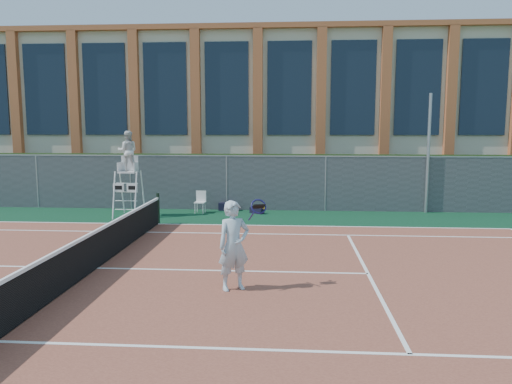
# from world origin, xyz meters

# --- Properties ---
(ground) EXTENTS (120.00, 120.00, 0.00)m
(ground) POSITION_xyz_m (0.00, 0.00, 0.00)
(ground) COLOR #233814
(apron) EXTENTS (36.00, 20.00, 0.01)m
(apron) POSITION_xyz_m (0.00, 1.00, 0.01)
(apron) COLOR #0B3219
(apron) RESTS_ON ground
(tennis_court) EXTENTS (23.77, 10.97, 0.02)m
(tennis_court) POSITION_xyz_m (0.00, 0.00, 0.02)
(tennis_court) COLOR brown
(tennis_court) RESTS_ON apron
(tennis_net) EXTENTS (0.10, 11.30, 1.10)m
(tennis_net) POSITION_xyz_m (0.00, 0.00, 0.54)
(tennis_net) COLOR black
(tennis_net) RESTS_ON ground
(fence) EXTENTS (40.00, 0.06, 2.20)m
(fence) POSITION_xyz_m (0.00, 8.80, 1.10)
(fence) COLOR #595E60
(fence) RESTS_ON ground
(hedge) EXTENTS (40.00, 1.40, 2.20)m
(hedge) POSITION_xyz_m (0.00, 10.00, 1.10)
(hedge) COLOR black
(hedge) RESTS_ON ground
(building) EXTENTS (45.00, 10.60, 8.22)m
(building) POSITION_xyz_m (0.00, 17.95, 4.15)
(building) COLOR beige
(building) RESTS_ON ground
(steel_pole) EXTENTS (0.12, 0.12, 4.67)m
(steel_pole) POSITION_xyz_m (9.97, 8.70, 2.34)
(steel_pole) COLOR #9EA0A5
(steel_pole) RESTS_ON ground
(umpire_chair) EXTENTS (0.91, 1.40, 3.27)m
(umpire_chair) POSITION_xyz_m (-1.50, 7.04, 2.39)
(umpire_chair) COLOR white
(umpire_chair) RESTS_ON ground
(plastic_chair) EXTENTS (0.44, 0.44, 0.86)m
(plastic_chair) POSITION_xyz_m (1.05, 8.02, 0.52)
(plastic_chair) COLOR silver
(plastic_chair) RESTS_ON apron
(sports_bag_near) EXTENTS (0.73, 0.33, 0.31)m
(sports_bag_near) POSITION_xyz_m (2.06, 8.60, 0.16)
(sports_bag_near) COLOR black
(sports_bag_near) RESTS_ON apron
(sports_bag_far) EXTENTS (0.60, 0.50, 0.22)m
(sports_bag_far) POSITION_xyz_m (3.29, 8.00, 0.12)
(sports_bag_far) COLOR black
(sports_bag_far) RESTS_ON apron
(tennis_player) EXTENTS (1.09, 0.82, 1.86)m
(tennis_player) POSITION_xyz_m (3.46, -1.31, 0.96)
(tennis_player) COLOR #ACC2CF
(tennis_player) RESTS_ON tennis_court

